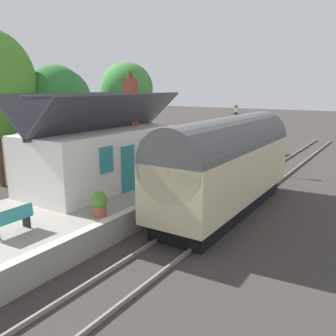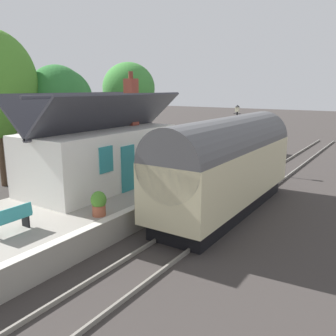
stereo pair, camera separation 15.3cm
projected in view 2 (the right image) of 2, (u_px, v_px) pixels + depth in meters
ground_plane at (208, 207)px, 16.93m from camera, size 160.00×160.00×0.00m
platform at (145, 186)px, 18.83m from camera, size 32.00×5.50×0.96m
platform_edge_coping at (187, 184)px, 17.35m from camera, size 32.00×0.36×0.02m
rail_near at (240, 212)px, 16.05m from camera, size 52.00×0.08×0.14m
rail_far at (211, 206)px, 16.82m from camera, size 52.00×0.08×0.14m
train at (226, 164)px, 15.91m from camera, size 10.02×2.73×4.32m
station_building at (101, 154)px, 17.00m from camera, size 8.15×3.77×5.43m
bench_by_lamp at (235, 144)px, 26.63m from camera, size 1.41×0.47×0.88m
bench_mid_platform at (11, 219)px, 11.45m from camera, size 1.40×0.45×0.88m
planter_bench_left at (163, 155)px, 22.39m from camera, size 0.53×0.53×0.85m
planter_under_sign at (99, 203)px, 13.00m from camera, size 0.58×0.58×0.93m
planter_edge_near at (179, 150)px, 25.50m from camera, size 1.06×0.32×0.56m
lamp_post_platform at (237, 121)px, 23.46m from camera, size 0.32×0.50×3.52m
tree_behind_building at (59, 98)px, 25.51m from camera, size 4.53×4.90×7.02m
tree_mid_background at (129, 88)px, 33.02m from camera, size 4.57×5.03×7.89m
tree_far_left at (57, 100)px, 21.80m from camera, size 3.70×3.93×6.96m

